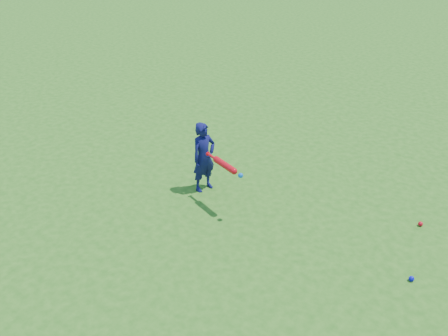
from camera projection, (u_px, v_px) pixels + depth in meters
The scene contains 5 objects.
ground at pixel (261, 192), 7.50m from camera, with size 80.00×80.00×0.00m, color #276518.
child at pixel (204, 157), 7.33m from camera, with size 0.40×0.26×1.09m, color #10124E.
ground_ball_red at pixel (421, 224), 6.76m from camera, with size 0.07×0.07×0.07m, color red.
ground_ball_blue at pixel (411, 279), 5.82m from camera, with size 0.06×0.06×0.06m, color #0B0CC5.
bat_swing at pixel (226, 166), 6.80m from camera, with size 0.77×0.30×0.09m.
Camera 1 is at (3.25, -5.45, 4.06)m, focal length 40.00 mm.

